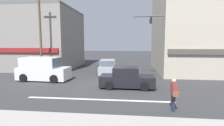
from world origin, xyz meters
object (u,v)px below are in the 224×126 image
at_px(sedan_crossing_center, 127,78).
at_px(traffic_light_mast, 174,35).
at_px(utility_pole_far_right, 179,38).
at_px(pedestrian_foreground_with_bag, 174,93).
at_px(utility_pole_near_left, 40,33).
at_px(sedan_crossing_rightbound, 108,68).
at_px(van_waiting_far, 43,69).

bearing_deg(sedan_crossing_center, traffic_light_mast, 43.52).
height_order(utility_pole_far_right, traffic_light_mast, utility_pole_far_right).
bearing_deg(utility_pole_far_right, pedestrian_foreground_with_bag, -105.37).
xyz_separation_m(utility_pole_near_left, utility_pole_far_right, (15.18, 6.58, -0.36)).
bearing_deg(utility_pole_near_left, pedestrian_foreground_with_bag, -35.92).
bearing_deg(utility_pole_near_left, sedan_crossing_rightbound, 17.08).
xyz_separation_m(traffic_light_mast, van_waiting_far, (-11.98, -2.25, -3.17)).
relative_size(sedan_crossing_center, pedestrian_foreground_with_bag, 2.47).
xyz_separation_m(sedan_crossing_rightbound, pedestrian_foreground_with_bag, (4.64, -10.08, 0.24)).
relative_size(utility_pole_far_right, van_waiting_far, 1.67).
bearing_deg(van_waiting_far, sedan_crossing_rightbound, 35.03).
xyz_separation_m(sedan_crossing_center, pedestrian_foreground_with_bag, (2.41, -4.42, 0.24)).
xyz_separation_m(utility_pole_near_left, van_waiting_far, (1.06, -1.82, -3.43)).
height_order(utility_pole_near_left, traffic_light_mast, utility_pole_near_left).
xyz_separation_m(utility_pole_near_left, pedestrian_foreground_with_bag, (11.15, -8.08, -3.48)).
distance_m(utility_pole_far_right, van_waiting_far, 16.72).
bearing_deg(utility_pole_far_right, utility_pole_near_left, -156.56).
xyz_separation_m(utility_pole_far_right, pedestrian_foreground_with_bag, (-4.03, -14.66, -3.12)).
distance_m(sedan_crossing_center, van_waiting_far, 7.90).
bearing_deg(sedan_crossing_rightbound, pedestrian_foreground_with_bag, -65.30).
bearing_deg(van_waiting_far, traffic_light_mast, 10.65).
height_order(utility_pole_far_right, van_waiting_far, utility_pole_far_right).
distance_m(utility_pole_near_left, van_waiting_far, 4.02).
bearing_deg(sedan_crossing_center, sedan_crossing_rightbound, 111.46).
bearing_deg(sedan_crossing_center, utility_pole_far_right, 57.81).
relative_size(utility_pole_near_left, traffic_light_mast, 1.38).
bearing_deg(utility_pole_far_right, traffic_light_mast, -109.19).
bearing_deg(sedan_crossing_center, van_waiting_far, 166.57).
xyz_separation_m(utility_pole_far_right, van_waiting_far, (-14.12, -8.40, -3.07)).
xyz_separation_m(sedan_crossing_rightbound, van_waiting_far, (-5.46, -3.82, 0.29)).
bearing_deg(van_waiting_far, utility_pole_near_left, 120.20).
height_order(utility_pole_far_right, sedan_crossing_center, utility_pole_far_right).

